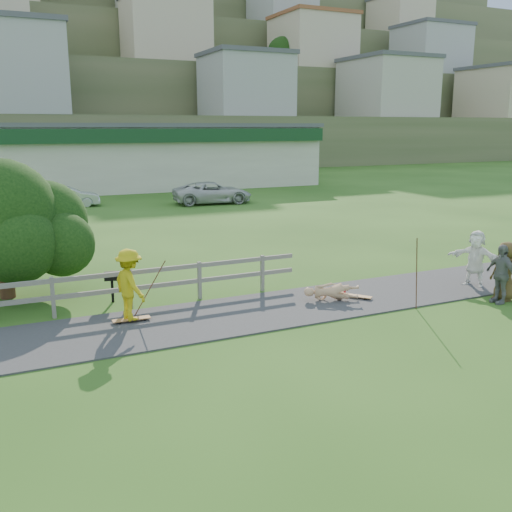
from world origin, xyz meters
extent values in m
plane|color=#295117|center=(0.00, 0.00, 0.00)|extent=(260.00, 260.00, 0.00)
cube|color=#333335|center=(0.00, 1.50, 0.02)|extent=(34.00, 3.00, 0.04)
cube|color=#625E57|center=(-4.00, 3.30, 0.55)|extent=(0.10, 0.10, 1.10)
cube|color=#625E57|center=(-2.00, 3.30, 0.55)|extent=(0.10, 0.10, 1.10)
cube|color=#625E57|center=(0.00, 3.30, 0.55)|extent=(0.10, 0.10, 1.10)
cube|color=#625E57|center=(2.00, 3.30, 0.55)|extent=(0.10, 0.10, 1.10)
cube|color=#625E57|center=(-4.50, 3.30, 1.00)|extent=(15.00, 0.08, 0.12)
cube|color=#625E57|center=(-4.50, 3.30, 0.55)|extent=(15.00, 0.08, 0.12)
cube|color=beige|center=(4.00, 35.00, 2.40)|extent=(32.00, 10.00, 4.80)
cube|color=#163D1E|center=(4.00, 29.80, 4.20)|extent=(32.00, 0.60, 1.00)
cube|color=#515156|center=(4.00, 35.00, 4.95)|extent=(32.50, 10.50, 0.30)
cube|color=#495532|center=(0.00, 55.00, 3.00)|extent=(220.00, 14.00, 6.00)
cube|color=#BDB6A6|center=(0.00, 55.00, 9.50)|extent=(10.00, 9.00, 7.00)
cube|color=#515156|center=(0.00, 55.00, 13.25)|extent=(10.40, 9.40, 0.50)
cube|color=#495532|center=(0.00, 68.00, 6.50)|extent=(220.00, 14.00, 13.00)
cube|color=#BDB6A6|center=(0.00, 68.00, 16.50)|extent=(10.00, 9.00, 7.00)
cube|color=#495532|center=(0.00, 81.00, 10.50)|extent=(220.00, 14.00, 21.00)
cube|color=#495532|center=(0.00, 94.00, 15.00)|extent=(220.00, 14.00, 30.00)
cube|color=#495532|center=(0.00, 108.00, 20.00)|extent=(220.00, 14.00, 40.00)
imported|color=#BAA811|center=(-2.26, 2.08, 0.91)|extent=(0.99, 1.32, 1.82)
imported|color=tan|center=(3.30, 1.49, 0.28)|extent=(1.00, 1.55, 0.56)
imported|color=slate|center=(7.53, -0.59, 0.84)|extent=(0.45, 1.00, 1.69)
imported|color=brown|center=(7.87, -0.45, 0.85)|extent=(0.56, 0.84, 1.71)
imported|color=white|center=(8.20, 0.99, 0.88)|extent=(1.20, 1.69, 1.76)
imported|color=silver|center=(-0.95, 25.00, 0.62)|extent=(3.88, 1.67, 1.24)
imported|color=beige|center=(7.69, 22.69, 0.70)|extent=(5.24, 2.81, 1.40)
sphere|color=#B40A18|center=(3.90, 1.84, 0.12)|extent=(0.24, 0.24, 0.24)
cylinder|color=#553022|center=(-1.66, 2.48, 0.85)|extent=(0.03, 0.03, 1.70)
cylinder|color=#553022|center=(5.02, -0.04, 0.99)|extent=(0.03, 0.03, 1.99)
camera|label=1|loc=(-5.17, -11.71, 4.88)|focal=40.00mm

